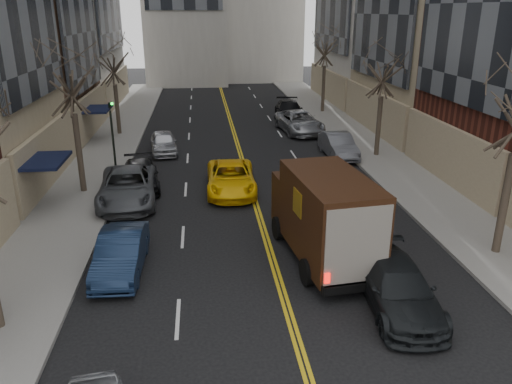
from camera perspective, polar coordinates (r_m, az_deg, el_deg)
The scene contains 18 objects.
sidewalk_left at distance 34.31m, azimuth -17.03°, elevation 4.01°, with size 4.00×66.00×0.15m, color slate.
sidewalk_right at distance 35.62m, azimuth 12.80°, elevation 4.98°, with size 4.00×66.00×0.15m, color slate.
tree_lf_mid at distance 26.35m, azimuth -20.69°, elevation 13.47°, with size 3.20×3.20×8.91m.
tree_lf_far at distance 39.10m, azimuth -16.13°, elevation 14.89°, with size 3.20×3.20×8.12m.
tree_rt_mid at distance 32.64m, azimuth 14.44°, elevation 14.40°, with size 3.20×3.20×8.32m.
tree_rt_far at distance 46.92m, azimuth 7.97°, elevation 17.09°, with size 3.20×3.20×9.11m.
traffic_signal at distance 28.59m, azimuth -16.10°, elevation 6.68°, with size 0.29×0.26×4.70m.
ups_truck at distance 18.93m, azimuth 7.76°, elevation -2.76°, with size 3.21×6.68×3.53m.
observer_sedan at distance 16.86m, azimuth 15.92°, elevation -10.44°, with size 2.37×5.15×1.46m.
taxi at distance 26.30m, azimuth -2.88°, elevation 1.63°, with size 2.49×5.39×1.50m, color yellow.
pedestrian at distance 23.20m, azimuth 5.09°, elevation -0.56°, with size 0.67×0.44×1.83m, color black.
parked_lf_b at distance 18.97m, azimuth -15.18°, elevation -6.75°, with size 1.55×4.45×1.47m, color #13213B.
parked_lf_c at distance 25.56m, azimuth -14.48°, elevation 0.60°, with size 2.72×5.89×1.64m, color #4C4F54.
parked_lf_d at distance 27.58m, azimuth -13.09°, elevation 1.84°, with size 1.90×4.67×1.35m, color black.
parked_lf_e at distance 34.11m, azimuth -10.53°, elevation 5.59°, with size 1.70×4.22×1.44m, color #B7B9C0.
parked_rt_a at distance 33.06m, azimuth 9.39°, elevation 5.29°, with size 1.62×4.65×1.53m, color #53555C.
parked_rt_b at distance 39.46m, azimuth 4.98°, elevation 7.98°, with size 2.74×5.94×1.65m, color #9B9DA3.
parked_rt_c at distance 44.03m, azimuth 3.79°, elevation 9.27°, with size 2.28×5.62×1.63m, color black.
Camera 1 is at (-2.54, -5.47, 9.09)m, focal length 35.00 mm.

